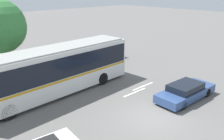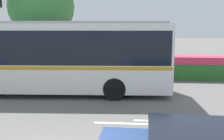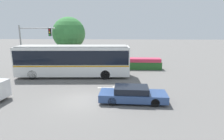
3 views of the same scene
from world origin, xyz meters
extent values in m
cube|color=silver|center=(-2.34, 6.89, 1.80)|extent=(12.22, 3.09, 3.09)
cube|color=black|center=(-2.34, 6.89, 2.29)|extent=(11.98, 3.12, 1.48)
cube|color=#C68C14|center=(-2.34, 6.89, 1.43)|extent=(12.10, 3.12, 0.14)
cube|color=#9D9D99|center=(-2.34, 6.89, 3.39)|extent=(11.72, 2.87, 0.10)
cylinder|color=black|center=(1.22, 5.97, 0.50)|extent=(1.01, 0.35, 1.00)
cylinder|color=black|center=(1.11, 8.16, 0.50)|extent=(1.01, 0.35, 1.00)
cube|color=black|center=(3.60, -0.05, 0.95)|extent=(2.50, 1.68, 0.44)
cube|color=#286028|center=(2.75, 11.18, 0.48)|extent=(10.72, 1.41, 0.95)
cube|color=#CC3351|center=(2.75, 11.18, 1.17)|extent=(10.50, 1.34, 0.45)
cylinder|color=brown|center=(-4.10, 12.23, 1.48)|extent=(0.30, 0.30, 2.96)
sphere|color=#387F3D|center=(-4.10, 12.23, 4.53)|extent=(4.35, 4.35, 4.35)
cube|color=silver|center=(3.30, 3.42, 0.01)|extent=(2.40, 0.16, 0.01)
cube|color=silver|center=(1.95, 3.09, 0.01)|extent=(2.40, 0.16, 0.01)
camera|label=1|loc=(-10.60, -7.81, 7.43)|focal=38.79mm
camera|label=2|loc=(2.06, -5.35, 3.21)|focal=42.54mm
camera|label=3|loc=(2.74, -13.24, 5.43)|focal=30.36mm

